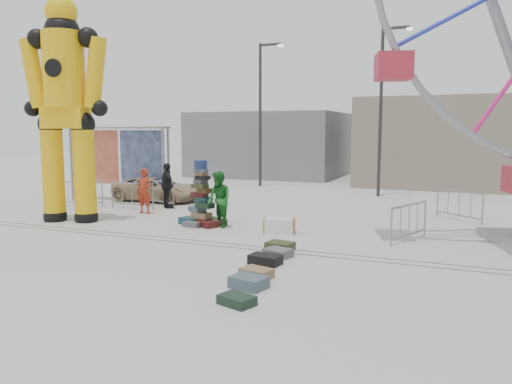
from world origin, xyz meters
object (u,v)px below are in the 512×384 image
at_px(pedestrian_green, 219,200).
at_px(parked_suv, 157,189).
at_px(barricade_dummy_c, 157,192).
at_px(pedestrian_red, 144,191).
at_px(suitcase_tower, 202,207).
at_px(pedestrian_black, 167,186).
at_px(barricade_wheel_back, 459,205).
at_px(lamp_post_right, 383,103).
at_px(banner_scaffold, 119,145).
at_px(barricade_wheel_front, 409,222).
at_px(barricade_dummy_b, 132,195).
at_px(lamp_post_left, 262,107).
at_px(barricade_dummy_a, 79,193).
at_px(crash_test_dummy, 65,102).
at_px(steamer_trunk, 279,226).

bearing_deg(pedestrian_green, parked_suv, 172.56).
distance_m(barricade_dummy_c, pedestrian_green, 5.81).
xyz_separation_m(pedestrian_red, pedestrian_green, (3.92, -1.41, 0.06)).
relative_size(suitcase_tower, pedestrian_black, 1.18).
relative_size(barricade_dummy_c, parked_suv, 0.50).
height_order(barricade_dummy_c, parked_suv, parked_suv).
height_order(barricade_wheel_back, pedestrian_red, pedestrian_red).
bearing_deg(parked_suv, barricade_dummy_c, -145.83).
bearing_deg(pedestrian_green, barricade_dummy_c, 176.05).
relative_size(lamp_post_right, pedestrian_red, 4.60).
distance_m(banner_scaffold, barricade_wheel_front, 13.64).
xyz_separation_m(barricade_wheel_back, parked_suv, (-12.69, 0.01, 0.01)).
relative_size(suitcase_tower, pedestrian_green, 1.18).
distance_m(barricade_dummy_b, pedestrian_green, 5.57).
xyz_separation_m(suitcase_tower, barricade_dummy_b, (-4.35, 2.05, -0.06)).
bearing_deg(lamp_post_left, barricade_wheel_front, -51.45).
bearing_deg(barricade_dummy_a, barricade_dummy_c, 13.62).
height_order(barricade_dummy_a, barricade_dummy_c, same).
bearing_deg(crash_test_dummy, pedestrian_green, -4.13).
relative_size(lamp_post_right, lamp_post_left, 1.00).
height_order(pedestrian_red, pedestrian_green, pedestrian_green).
distance_m(lamp_post_right, lamp_post_left, 7.28).
bearing_deg(steamer_trunk, suitcase_tower, 161.11).
distance_m(barricade_wheel_front, pedestrian_green, 6.01).
bearing_deg(banner_scaffold, parked_suv, 5.94).
bearing_deg(barricade_wheel_back, lamp_post_left, -173.88).
bearing_deg(suitcase_tower, crash_test_dummy, -149.17).
xyz_separation_m(steamer_trunk, barricade_dummy_b, (-7.21, 2.27, 0.33)).
bearing_deg(parked_suv, barricade_wheel_back, -90.02).
xyz_separation_m(lamp_post_right, pedestrian_green, (-3.72, -9.96, -3.55)).
bearing_deg(pedestrian_black, suitcase_tower, 175.78).
distance_m(lamp_post_right, barricade_dummy_b, 12.36).
bearing_deg(barricade_wheel_front, pedestrian_green, 115.18).
xyz_separation_m(barricade_dummy_a, pedestrian_black, (3.70, 0.99, 0.38)).
relative_size(lamp_post_left, banner_scaffold, 1.71).
xyz_separation_m(barricade_dummy_a, pedestrian_green, (7.50, -1.86, 0.38)).
height_order(crash_test_dummy, barricade_wheel_back, crash_test_dummy).
relative_size(barricade_wheel_front, parked_suv, 0.50).
bearing_deg(barricade_wheel_front, lamp_post_right, 35.35).
distance_m(suitcase_tower, barricade_wheel_back, 9.10).
distance_m(lamp_post_left, pedestrian_red, 11.17).
xyz_separation_m(lamp_post_left, barricade_dummy_c, (-1.40, -8.54, -3.93)).
xyz_separation_m(barricade_dummy_c, parked_suv, (-0.71, 1.05, 0.01)).
relative_size(banner_scaffold, steamer_trunk, 4.87).
bearing_deg(lamp_post_right, banner_scaffold, -150.77).
xyz_separation_m(lamp_post_left, barricade_dummy_b, (-1.81, -9.73, -3.93)).
bearing_deg(lamp_post_right, barricade_wheel_back, -56.94).
height_order(lamp_post_right, pedestrian_red, lamp_post_right).
bearing_deg(barricade_dummy_a, parked_suv, 35.69).
height_order(lamp_post_right, banner_scaffold, lamp_post_right).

